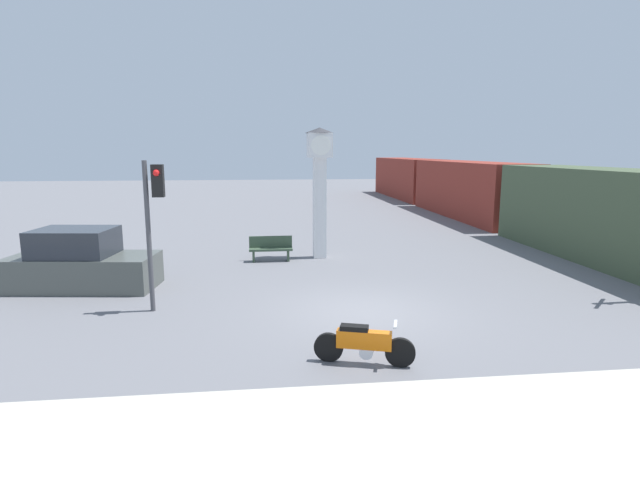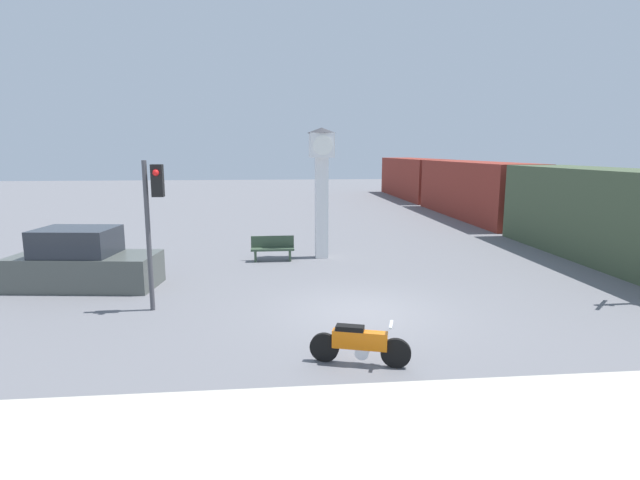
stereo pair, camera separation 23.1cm
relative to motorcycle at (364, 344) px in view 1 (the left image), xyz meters
The scene contains 7 objects.
ground_plane 3.22m from the motorcycle, 78.31° to the left, with size 120.00×120.00×0.00m, color slate.
motorcycle is the anchor object (origin of this frame).
clock_tower 10.21m from the motorcycle, 88.42° to the left, with size 1.08×1.08×4.90m.
freight_train 23.54m from the motorcycle, 62.44° to the left, with size 2.80×39.48×3.40m.
traffic_light 6.36m from the motorcycle, 140.17° to the left, with size 0.50×0.35×3.82m.
bench 9.55m from the motorcycle, 99.68° to the left, with size 1.60×0.44×0.92m.
parked_car 9.61m from the motorcycle, 139.21° to the left, with size 4.39×2.30×1.80m.
Camera 1 is at (-2.52, -12.02, 4.05)m, focal length 28.00 mm.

